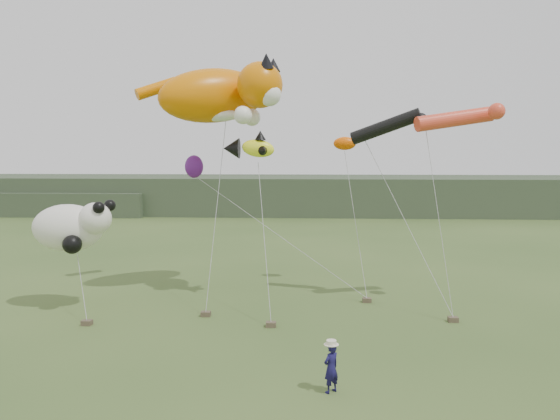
{
  "coord_description": "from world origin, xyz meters",
  "views": [
    {
      "loc": [
        -0.24,
        -16.42,
        6.72
      ],
      "look_at": [
        -1.3,
        3.0,
        4.66
      ],
      "focal_mm": 35.0,
      "sensor_mm": 36.0,
      "label": 1
    }
  ],
  "objects": [
    {
      "name": "misc_kites",
      "position": [
        -2.66,
        10.22,
        6.52
      ],
      "size": [
        8.32,
        1.63,
        2.0
      ],
      "color": "#F05B02",
      "rests_on": "ground"
    },
    {
      "name": "tube_kites",
      "position": [
        5.01,
        7.73,
        8.06
      ],
      "size": [
        6.33,
        2.39,
        1.71
      ],
      "color": "black",
      "rests_on": "ground"
    },
    {
      "name": "headland",
      "position": [
        -3.11,
        44.69,
        1.92
      ],
      "size": [
        90.0,
        13.0,
        4.0
      ],
      "color": "#2D3D28",
      "rests_on": "ground"
    },
    {
      "name": "fish_kite",
      "position": [
        -2.97,
        7.83,
        6.92
      ],
      "size": [
        2.37,
        1.61,
        1.24
      ],
      "color": "#FBFF25",
      "rests_on": "ground"
    },
    {
      "name": "festival_attendant",
      "position": [
        0.39,
        -1.66,
        0.71
      ],
      "size": [
        0.61,
        0.6,
        1.42
      ],
      "primitive_type": "imported",
      "rotation": [
        0.0,
        0.0,
        3.89
      ],
      "color": "#151142",
      "rests_on": "ground"
    },
    {
      "name": "panda_kite",
      "position": [
        -10.36,
        6.13,
        3.55
      ],
      "size": [
        3.57,
        2.31,
        2.22
      ],
      "color": "white",
      "rests_on": "ground"
    },
    {
      "name": "sandbag_anchors",
      "position": [
        -1.44,
        5.17,
        0.1
      ],
      "size": [
        14.78,
        4.18,
        0.2
      ],
      "color": "brown",
      "rests_on": "ground"
    },
    {
      "name": "cat_kite",
      "position": [
        -4.21,
        8.79,
        9.36
      ],
      "size": [
        7.24,
        5.28,
        3.18
      ],
      "color": "orange",
      "rests_on": "ground"
    },
    {
      "name": "ground",
      "position": [
        0.0,
        0.0,
        0.0
      ],
      "size": [
        120.0,
        120.0,
        0.0
      ],
      "primitive_type": "plane",
      "color": "#385123",
      "rests_on": "ground"
    }
  ]
}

